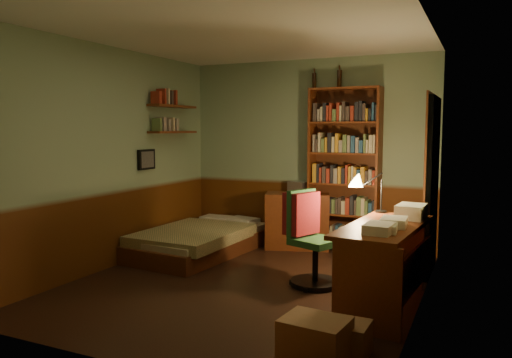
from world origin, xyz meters
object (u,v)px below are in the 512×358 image
at_px(cardboard_box_a, 315,342).
at_px(bookshelf, 344,171).
at_px(desk, 383,266).
at_px(dresser, 297,221).
at_px(desk_lamp, 382,185).
at_px(office_chair, 316,244).
at_px(cardboard_box_b, 344,338).
at_px(mini_stereo, 300,187).
at_px(bed, 200,231).

bearing_deg(cardboard_box_a, bookshelf, 101.58).
bearing_deg(desk, dresser, 134.31).
distance_m(desk_lamp, office_chair, 0.92).
bearing_deg(cardboard_box_b, mini_stereo, 115.32).
distance_m(bed, bookshelf, 2.08).
bearing_deg(bookshelf, dresser, -170.97).
height_order(bed, cardboard_box_a, bed).
height_order(mini_stereo, bookshelf, bookshelf).
bearing_deg(desk, bed, 162.91).
height_order(bed, office_chair, office_chair).
relative_size(bed, cardboard_box_b, 5.61).
bearing_deg(dresser, cardboard_box_b, -82.32).
distance_m(desk, cardboard_box_a, 1.40).
xyz_separation_m(bed, office_chair, (1.83, -0.71, 0.15)).
xyz_separation_m(bed, desk_lamp, (2.43, -0.38, 0.77)).
xyz_separation_m(cardboard_box_a, cardboard_box_b, (0.15, 0.24, -0.04)).
bearing_deg(bookshelf, bed, -151.35).
height_order(dresser, mini_stereo, mini_stereo).
relative_size(bed, mini_stereo, 7.17).
xyz_separation_m(bookshelf, desk, (0.88, -1.93, -0.71)).
bearing_deg(mini_stereo, bed, -118.00).
bearing_deg(office_chair, cardboard_box_a, -50.40).
relative_size(desk_lamp, cardboard_box_b, 1.66).
bearing_deg(desk, cardboard_box_a, -93.67).
xyz_separation_m(mini_stereo, cardboard_box_a, (1.32, -3.33, -0.67)).
bearing_deg(mini_stereo, desk, -31.21).
bearing_deg(office_chair, dresser, 138.16).
bearing_deg(dresser, bed, -161.84).
bearing_deg(bookshelf, cardboard_box_b, -73.65).
relative_size(dresser, bookshelf, 0.39).
bearing_deg(cardboard_box_a, dresser, 112.09).
bearing_deg(bookshelf, desk, -64.09).
xyz_separation_m(bookshelf, cardboard_box_a, (0.68, -3.29, -0.93)).
bearing_deg(cardboard_box_a, mini_stereo, 111.57).
bearing_deg(cardboard_box_a, bed, 134.56).
xyz_separation_m(desk, cardboard_box_a, (-0.21, -1.36, -0.22)).
distance_m(bed, cardboard_box_a, 3.39).
relative_size(cardboard_box_a, cardboard_box_b, 1.26).
distance_m(desk, cardboard_box_b, 1.15).
relative_size(bookshelf, office_chair, 2.45).
height_order(bed, desk_lamp, desk_lamp).
distance_m(bookshelf, office_chair, 1.72).
distance_m(dresser, bookshelf, 0.95).
bearing_deg(bed, office_chair, -16.10).
distance_m(dresser, cardboard_box_b, 3.31).
distance_m(bed, desk_lamp, 2.58).
bearing_deg(desk_lamp, mini_stereo, 122.54).
height_order(mini_stereo, desk_lamp, desk_lamp).
relative_size(mini_stereo, bookshelf, 0.13).
distance_m(mini_stereo, office_chair, 1.84).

